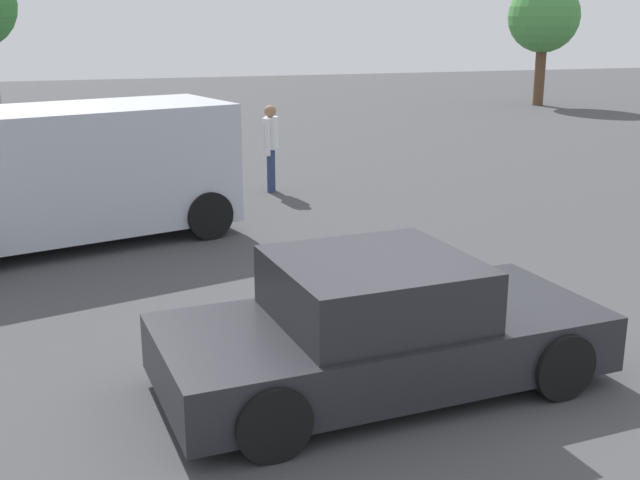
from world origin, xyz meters
TOP-DOWN VIEW (x-y plane):
  - ground_plane at (0.00, 0.00)m, footprint 80.00×80.00m
  - sedan_foreground at (-0.42, -0.25)m, footprint 4.35×2.26m
  - van_white at (-3.13, 5.84)m, footprint 5.20×3.31m
  - pedestrian at (0.66, 8.55)m, footprint 0.39×0.52m
  - tree_back_right at (14.59, 21.18)m, footprint 2.74×2.74m

SIDE VIEW (x-z plane):
  - ground_plane at x=0.00m, z-range 0.00..0.00m
  - sedan_foreground at x=-0.42m, z-range -0.05..1.21m
  - pedestrian at x=0.66m, z-range 0.17..1.90m
  - van_white at x=-3.13m, z-range 0.09..2.18m
  - tree_back_right at x=14.59m, z-range 0.97..5.74m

